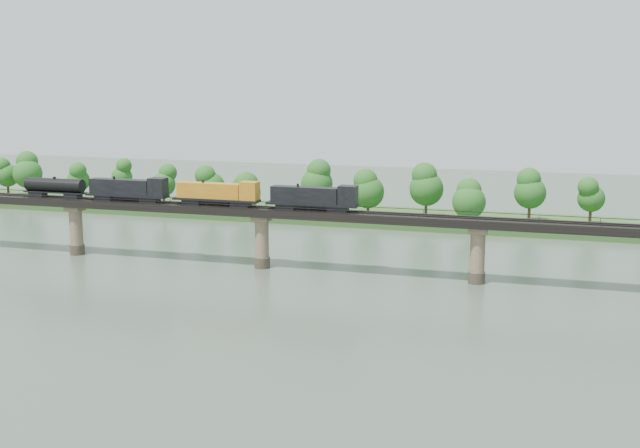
# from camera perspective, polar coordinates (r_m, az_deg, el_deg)

# --- Properties ---
(ground) EXTENTS (400.00, 400.00, 0.00)m
(ground) POSITION_cam_1_polar(r_m,az_deg,el_deg) (125.51, -8.97, -6.21)
(ground) COLOR #374638
(ground) RESTS_ON ground
(far_bank) EXTENTS (300.00, 24.00, 1.60)m
(far_bank) POSITION_cam_1_polar(r_m,az_deg,el_deg) (203.26, 1.32, 0.65)
(far_bank) COLOR #284B1E
(far_bank) RESTS_ON ground
(bridge) EXTENTS (236.00, 30.00, 11.50)m
(bridge) POSITION_cam_1_polar(r_m,az_deg,el_deg) (150.93, -4.15, -1.09)
(bridge) COLOR #473A2D
(bridge) RESTS_ON ground
(bridge_superstructure) EXTENTS (220.00, 4.90, 0.75)m
(bridge_superstructure) POSITION_cam_1_polar(r_m,az_deg,el_deg) (149.77, -4.19, 1.28)
(bridge_superstructure) COLOR black
(bridge_superstructure) RESTS_ON bridge
(far_treeline) EXTENTS (289.06, 17.54, 13.60)m
(far_treeline) POSITION_cam_1_polar(r_m,az_deg,el_deg) (200.07, -1.27, 2.81)
(far_treeline) COLOR #382619
(far_treeline) RESTS_ON far_bank
(freight_train) EXTENTS (69.61, 2.71, 4.79)m
(freight_train) POSITION_cam_1_polar(r_m,az_deg,el_deg) (155.47, -9.48, 2.25)
(freight_train) COLOR black
(freight_train) RESTS_ON bridge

